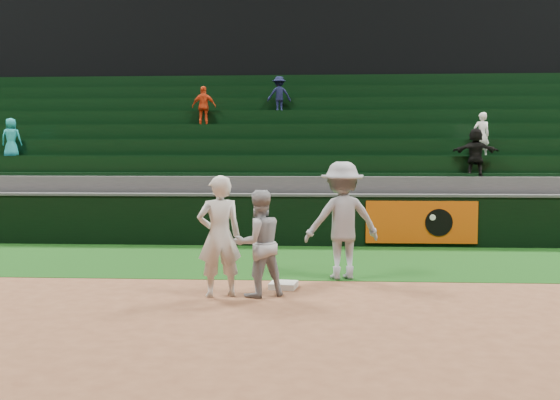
% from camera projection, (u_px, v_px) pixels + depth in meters
% --- Properties ---
extents(ground, '(70.00, 70.00, 0.00)m').
position_uv_depth(ground, '(282.00, 292.00, 9.86)').
color(ground, brown).
rests_on(ground, ground).
extents(foul_grass, '(36.00, 4.20, 0.01)m').
position_uv_depth(foul_grass, '(290.00, 260.00, 12.85)').
color(foul_grass, '#0E370D').
rests_on(foul_grass, ground).
extents(upper_deck, '(40.00, 12.00, 12.00)m').
position_uv_depth(upper_deck, '(305.00, 67.00, 26.82)').
color(upper_deck, black).
rests_on(upper_deck, ground).
extents(first_base, '(0.48, 0.48, 0.09)m').
position_uv_depth(first_base, '(283.00, 285.00, 10.16)').
color(first_base, white).
rests_on(first_base, ground).
extents(first_baseman, '(0.78, 0.64, 1.86)m').
position_uv_depth(first_baseman, '(219.00, 236.00, 9.49)').
color(first_baseman, silver).
rests_on(first_baseman, ground).
extents(baserunner, '(0.99, 0.92, 1.63)m').
position_uv_depth(baserunner, '(259.00, 243.00, 9.51)').
color(baserunner, '#9FA2AA').
rests_on(baserunner, ground).
extents(base_coach, '(1.46, 1.05, 2.05)m').
position_uv_depth(base_coach, '(342.00, 220.00, 10.85)').
color(base_coach, '#8F919B').
rests_on(base_coach, foul_grass).
extents(field_wall, '(36.00, 0.45, 1.25)m').
position_uv_depth(field_wall, '(295.00, 219.00, 14.99)').
color(field_wall, black).
rests_on(field_wall, ground).
extents(stadium_seating, '(36.00, 5.95, 4.85)m').
position_uv_depth(stadium_seating, '(299.00, 171.00, 18.68)').
color(stadium_seating, '#3E3E41').
rests_on(stadium_seating, ground).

